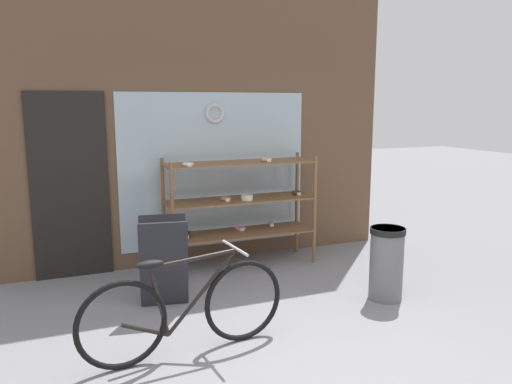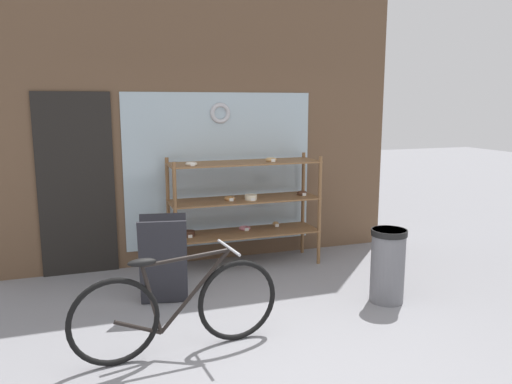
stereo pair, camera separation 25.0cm
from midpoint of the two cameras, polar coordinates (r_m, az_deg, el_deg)
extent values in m
plane|color=gray|center=(4.01, 3.47, -19.35)|extent=(30.00, 30.00, 0.00)
cube|color=brown|center=(6.18, -7.91, 10.15)|extent=(5.04, 0.08, 3.97)
cube|color=#A3B7C1|center=(6.24, -5.83, 2.51)|extent=(2.37, 0.02, 1.90)
cube|color=black|center=(6.01, -21.61, 0.58)|extent=(0.84, 0.03, 2.10)
torus|color=#B7B7BC|center=(6.17, -5.90, 8.95)|extent=(0.26, 0.06, 0.26)
cylinder|color=brown|center=(5.59, -10.77, -3.52)|extent=(0.04, 0.04, 1.34)
cylinder|color=brown|center=(6.17, 5.56, -2.10)|extent=(0.04, 0.04, 1.34)
cylinder|color=brown|center=(6.06, -11.68, -2.48)|extent=(0.04, 0.04, 1.34)
cylinder|color=brown|center=(6.60, 3.60, -1.26)|extent=(0.04, 0.04, 1.34)
cube|color=brown|center=(6.11, -2.96, -4.68)|extent=(1.81, 0.53, 0.02)
cube|color=brown|center=(6.01, -3.00, -0.88)|extent=(1.81, 0.53, 0.02)
cube|color=brown|center=(5.94, -3.04, 3.35)|extent=(1.81, 0.53, 0.02)
torus|color=tan|center=(6.02, 0.01, 3.73)|extent=(0.14, 0.14, 0.04)
cube|color=white|center=(5.95, 0.29, 3.63)|extent=(0.05, 0.00, 0.04)
torus|color=#B27A42|center=(5.93, -4.70, -0.77)|extent=(0.14, 0.14, 0.04)
cube|color=white|center=(5.86, -4.47, -0.92)|extent=(0.05, 0.00, 0.04)
torus|color=beige|center=(5.65, -9.05, 3.15)|extent=(0.13, 0.13, 0.03)
cube|color=white|center=(5.58, -8.88, 3.08)|extent=(0.05, 0.00, 0.04)
ellipsoid|color=#AD7F4C|center=(6.39, 0.54, -3.63)|extent=(0.08, 0.07, 0.06)
cube|color=white|center=(6.35, 0.71, -3.83)|extent=(0.05, 0.00, 0.04)
torus|color=#4C2D1E|center=(6.30, 3.54, -0.07)|extent=(0.13, 0.13, 0.05)
cube|color=white|center=(6.24, 3.82, -0.23)|extent=(0.05, 0.00, 0.04)
torus|color=pink|center=(6.22, -2.98, -4.16)|extent=(0.14, 0.14, 0.03)
cube|color=white|center=(6.15, -2.74, -4.32)|extent=(0.05, 0.00, 0.04)
cylinder|color=#422619|center=(5.94, -9.32, -4.82)|extent=(0.14, 0.14, 0.06)
cube|color=white|center=(5.87, -9.15, -5.14)|extent=(0.05, 0.00, 0.04)
cylinder|color=beige|center=(5.94, -2.26, -0.61)|extent=(0.14, 0.14, 0.06)
cube|color=white|center=(5.87, -1.99, -0.88)|extent=(0.05, 0.00, 0.04)
torus|color=black|center=(3.99, -16.89, -14.38)|extent=(0.70, 0.11, 0.70)
torus|color=black|center=(4.26, -3.16, -12.31)|extent=(0.70, 0.11, 0.70)
cylinder|color=black|center=(4.08, -7.95, -11.23)|extent=(0.60, 0.09, 0.63)
cylinder|color=black|center=(3.97, -8.91, -7.56)|extent=(0.71, 0.10, 0.07)
cylinder|color=black|center=(3.99, -12.81, -12.19)|extent=(0.16, 0.05, 0.57)
cylinder|color=black|center=(4.05, -14.30, -15.07)|extent=(0.37, 0.07, 0.19)
ellipsoid|color=black|center=(3.87, -13.91, -8.03)|extent=(0.23, 0.11, 0.06)
cylinder|color=#B2B2B7|center=(4.07, -4.20, -6.39)|extent=(0.07, 0.46, 0.02)
cube|color=#232328|center=(4.93, -11.93, -8.15)|extent=(0.49, 0.28, 0.88)
cube|color=#232328|center=(5.10, -11.93, -7.52)|extent=(0.49, 0.28, 0.88)
cylinder|color=slate|center=(5.23, 13.35, -7.97)|extent=(0.33, 0.33, 0.75)
cylinder|color=black|center=(5.13, 13.51, -4.33)|extent=(0.35, 0.35, 0.06)
camera|label=1|loc=(0.12, -91.44, -0.26)|focal=35.00mm
camera|label=2|loc=(0.12, 88.56, 0.26)|focal=35.00mm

